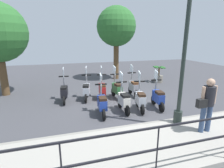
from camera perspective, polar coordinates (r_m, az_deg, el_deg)
The scene contains 16 objects.
ground_plane at distance 7.75m, azimuth 3.99°, elevation -6.55°, with size 28.00×28.00×0.00m, color #424247.
promenade_walkway at distance 5.19m, azimuth 16.79°, elevation -17.63°, with size 2.20×20.00×0.15m.
fence_railing at distance 4.08m, azimuth 25.89°, elevation -14.43°, with size 0.04×16.03×1.07m.
lamp_post_near at distance 5.63m, azimuth 22.31°, elevation 7.14°, with size 0.26×0.90×4.53m.
pedestrian_with_bag at distance 5.61m, azimuth 28.74°, elevation -5.05°, with size 0.33×0.65×1.59m.
tree_distant at distance 12.34m, azimuth 1.41°, elevation 18.10°, with size 2.64×2.64×4.91m.
potted_palm at distance 11.84m, azimuth 14.98°, elevation 2.66°, with size 1.06×0.66×1.05m.
scooter_near_0 at distance 7.39m, azimuth 14.74°, elevation -4.11°, with size 1.23×0.45×1.54m.
scooter_near_1 at distance 7.01m, azimuth 9.22°, elevation -4.84°, with size 1.22×0.50×1.54m.
scooter_near_2 at distance 6.83m, azimuth 3.81°, elevation -5.19°, with size 1.23×0.44×1.54m.
scooter_near_3 at distance 6.50m, azimuth -3.25°, elevation -6.22°, with size 1.23×0.44×1.54m.
scooter_far_0 at distance 8.72m, azimuth 7.02°, elevation -0.86°, with size 1.23×0.44×1.54m.
scooter_far_1 at distance 8.31m, azimuth 1.57°, elevation -1.54°, with size 1.23×0.44×1.54m.
scooter_far_2 at distance 8.22m, azimuth -3.21°, elevation -1.73°, with size 1.23×0.46×1.54m.
scooter_far_3 at distance 8.20m, azimuth -8.38°, elevation -1.91°, with size 1.22×0.50×1.54m.
scooter_far_4 at distance 8.12m, azimuth -15.33°, elevation -2.46°, with size 1.23×0.44×1.54m.
Camera 1 is at (-6.77, 2.56, 2.79)m, focal length 28.00 mm.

